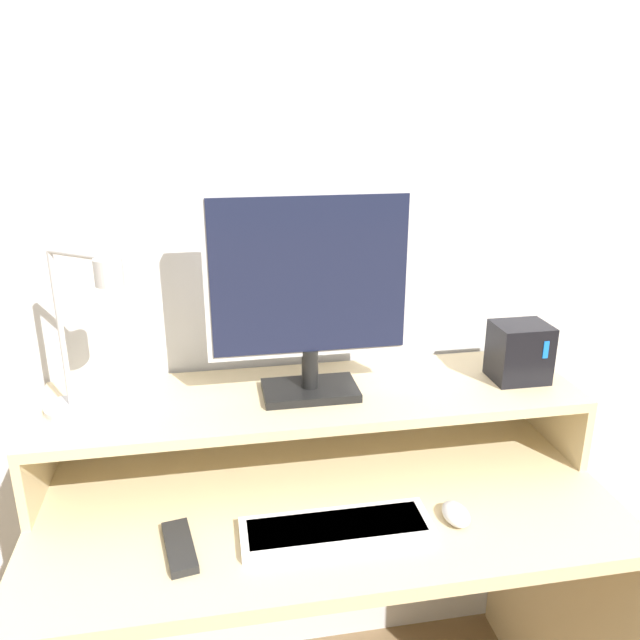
{
  "coord_description": "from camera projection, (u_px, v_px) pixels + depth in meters",
  "views": [
    {
      "loc": [
        -0.21,
        -0.8,
        1.48
      ],
      "look_at": [
        -0.0,
        0.32,
        1.09
      ],
      "focal_mm": 35.0,
      "sensor_mm": 36.0,
      "label": 1
    }
  ],
  "objects": [
    {
      "name": "wall_back",
      "position": [
        298.0,
        211.0,
        1.43
      ],
      "size": [
        6.0,
        0.05,
        2.5
      ],
      "color": "silver",
      "rests_on": "ground_plane"
    },
    {
      "name": "desk",
      "position": [
        324.0,
        572.0,
        1.37
      ],
      "size": [
        1.18,
        0.59,
        0.71
      ],
      "color": "beige",
      "rests_on": "ground_plane"
    },
    {
      "name": "monitor_shelf",
      "position": [
        313.0,
        402.0,
        1.38
      ],
      "size": [
        1.18,
        0.32,
        0.17
      ],
      "color": "beige",
      "rests_on": "desk"
    },
    {
      "name": "monitor",
      "position": [
        309.0,
        289.0,
        1.29
      ],
      "size": [
        0.43,
        0.13,
        0.44
      ],
      "color": "black",
      "rests_on": "monitor_shelf"
    },
    {
      "name": "desk_lamp",
      "position": [
        84.0,
        338.0,
        1.21
      ],
      "size": [
        0.2,
        0.17,
        0.34
      ],
      "color": "silver",
      "rests_on": "monitor_shelf"
    },
    {
      "name": "router_dock",
      "position": [
        519.0,
        352.0,
        1.42
      ],
      "size": [
        0.12,
        0.1,
        0.13
      ],
      "color": "black",
      "rests_on": "monitor_shelf"
    },
    {
      "name": "keyboard",
      "position": [
        338.0,
        528.0,
        1.18
      ],
      "size": [
        0.36,
        0.11,
        0.02
      ],
      "color": "white",
      "rests_on": "desk"
    },
    {
      "name": "mouse",
      "position": [
        456.0,
        514.0,
        1.21
      ],
      "size": [
        0.05,
        0.08,
        0.03
      ],
      "color": "silver",
      "rests_on": "desk"
    },
    {
      "name": "remote_control",
      "position": [
        180.0,
        547.0,
        1.13
      ],
      "size": [
        0.07,
        0.15,
        0.02
      ],
      "color": "black",
      "rests_on": "desk"
    }
  ]
}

